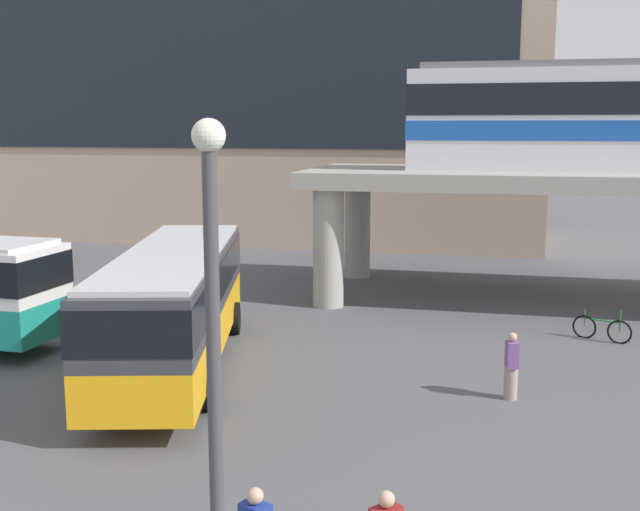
# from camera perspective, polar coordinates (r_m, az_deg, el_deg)

# --- Properties ---
(ground_plane) EXTENTS (120.00, 120.00, 0.00)m
(ground_plane) POSITION_cam_1_polar(r_m,az_deg,el_deg) (26.56, -2.99, -4.53)
(ground_plane) COLOR #515156
(station_building) EXTENTS (31.91, 10.25, 19.64)m
(station_building) POSITION_cam_1_polar(r_m,az_deg,el_deg) (46.38, -4.22, 13.63)
(station_building) COLOR tan
(station_building) RESTS_ON ground_plane
(bus_main) EXTENTS (5.16, 11.33, 3.22)m
(bus_main) POSITION_cam_1_polar(r_m,az_deg,el_deg) (20.87, -10.63, -2.93)
(bus_main) COLOR orange
(bus_main) RESTS_ON ground_plane
(bicycle_green) EXTENTS (1.66, 0.77, 1.04)m
(bicycle_green) POSITION_cam_1_polar(r_m,az_deg,el_deg) (25.08, 19.99, -5.09)
(bicycle_green) COLOR black
(bicycle_green) RESTS_ON ground_plane
(pedestrian_near_building) EXTENTS (0.33, 0.44, 1.62)m
(pedestrian_near_building) POSITION_cam_1_polar(r_m,az_deg,el_deg) (19.09, 13.88, -8.03)
(pedestrian_near_building) COLOR gray
(pedestrian_near_building) RESTS_ON ground_plane
(lamp_post) EXTENTS (0.36, 0.36, 6.49)m
(lamp_post) POSITION_cam_1_polar(r_m,az_deg,el_deg) (8.55, -7.80, -8.22)
(lamp_post) COLOR #3F3F44
(lamp_post) RESTS_ON ground_plane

